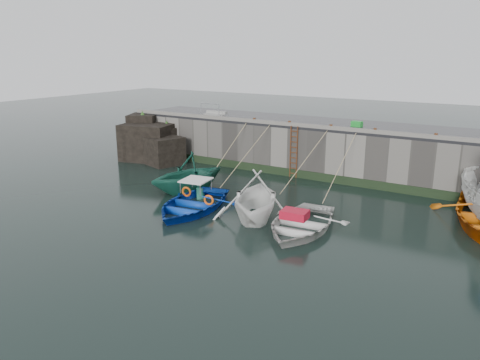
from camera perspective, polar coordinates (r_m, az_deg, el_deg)
The scene contains 22 objects.
ground at distance 20.16m, azimuth -0.65°, elevation -6.68°, with size 120.00×120.00×0.00m, color black.
quay_back at distance 30.59m, azimuth 12.03°, elevation 3.62°, with size 30.00×5.00×3.00m, color slate.
road_back at distance 30.31m, azimuth 12.19°, elevation 6.54°, with size 30.00×5.00×0.16m, color black.
kerb_back at distance 28.11m, azimuth 10.56°, elevation 6.32°, with size 30.00×0.30×0.20m, color slate.
algae_back at distance 28.56m, azimuth 10.13°, elevation 0.30°, with size 30.00×0.08×0.50m, color black.
rock_outcrop at distance 34.42m, azimuth -10.75°, elevation 4.58°, with size 5.85×4.24×3.41m.
ladder at distance 28.97m, azimuth 6.55°, elevation 3.39°, with size 0.51×0.08×3.20m.
boat_near_white at distance 26.58m, azimuth -6.34°, elevation -1.24°, with size 4.05×4.70×2.47m, color #1A5B48.
boat_near_white_rope at distance 29.82m, azimuth -1.44°, elevation 0.69°, with size 0.04×4.19×3.10m, color tan, non-canonical shape.
boat_near_blue at distance 23.34m, azimuth -5.90°, elevation -3.62°, with size 3.88×5.44×1.13m, color #0B38AD.
boat_near_blue_rope at distance 27.62m, azimuth 0.98°, elevation -0.51°, with size 0.04×6.42×3.10m, color tan, non-canonical shape.
boat_near_blacktrim at distance 22.12m, azimuth 1.88°, elevation -4.63°, with size 4.23×4.90×2.58m, color white.
boat_near_blacktrim_rope at distance 26.45m, azimuth 7.42°, elevation -1.36°, with size 0.04×5.83×3.10m, color tan, non-canonical shape.
boat_near_navy at distance 20.88m, azimuth 7.35°, elevation -6.00°, with size 3.75×5.26×1.09m, color silver.
boat_near_navy_rope at distance 25.49m, azimuth 12.28°, elevation -2.25°, with size 0.04×6.05×3.10m, color tan, non-canonical shape.
fish_crate at distance 29.42m, azimuth 14.06°, elevation 6.65°, with size 0.63×0.38×0.33m, color green.
railing at distance 33.16m, azimuth -3.03°, elevation 8.10°, with size 1.60×1.05×1.00m.
bollard_a at distance 30.34m, azimuth 1.76°, elevation 7.31°, with size 0.18×0.18×0.28m, color #3F1E0F.
bollard_b at distance 29.18m, azimuth 6.04°, elevation 6.90°, with size 0.18×0.18×0.28m, color #3F1E0F.
bollard_c at distance 28.12m, azimuth 11.02°, elevation 6.39°, with size 0.18×0.18×0.28m, color #3F1E0F.
bollard_d at distance 27.32m, azimuth 16.13°, elevation 5.80°, with size 0.18×0.18×0.28m, color #3F1E0F.
bollard_e at distance 26.66m, azimuth 22.76°, elevation 4.98°, with size 0.18×0.18×0.28m, color #3F1E0F.
Camera 1 is at (10.04, -15.75, 7.59)m, focal length 35.00 mm.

